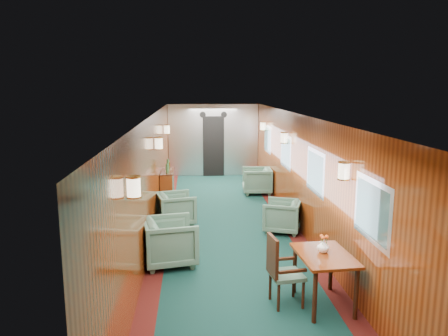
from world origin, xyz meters
name	(u,v)px	position (x,y,z in m)	size (l,w,h in m)	color
room	(228,154)	(0.00, 0.00, 1.63)	(12.00, 12.10, 2.40)	#0D2F29
bulkhead	(213,141)	(0.00, 5.91, 1.18)	(2.98, 0.17, 2.39)	silver
windows_right	(298,160)	(1.49, 0.25, 1.45)	(0.02, 8.60, 0.80)	silver
wall_sconces	(226,143)	(0.00, 0.57, 1.79)	(2.97, 7.97, 0.25)	beige
dining_table	(324,262)	(1.05, -3.10, 0.62)	(0.75, 1.03, 0.74)	maroon
side_chair	(280,268)	(0.46, -3.04, 0.54)	(0.50, 0.52, 0.99)	#1C4235
credenza	(167,188)	(-1.34, 2.15, 0.46)	(0.32, 1.00, 1.18)	maroon
flower_vase	(323,246)	(1.05, -3.03, 0.82)	(0.17, 0.17, 0.17)	white
armchair_left_near	(170,242)	(-1.10, -1.52, 0.39)	(0.84, 0.87, 0.79)	#1C4235
armchair_left_far	(176,209)	(-1.07, 0.63, 0.35)	(0.75, 0.77, 0.70)	#1C4235
armchair_right_near	(282,216)	(1.12, 0.00, 0.33)	(0.71, 0.73, 0.66)	#1C4235
armchair_right_far	(257,181)	(1.08, 3.29, 0.36)	(0.78, 0.80, 0.73)	#1C4235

